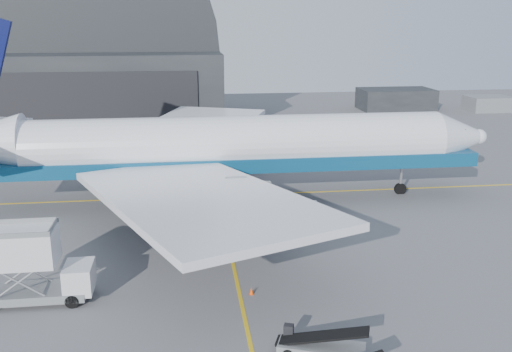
{
  "coord_description": "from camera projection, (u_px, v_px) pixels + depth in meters",
  "views": [
    {
      "loc": [
        -3.2,
        -34.75,
        17.25
      ],
      "look_at": [
        2.63,
        10.82,
        4.5
      ],
      "focal_mm": 40.0,
      "sensor_mm": 36.0,
      "label": 1
    }
  ],
  "objects": [
    {
      "name": "ground",
      "position": [
        238.0,
        285.0,
        38.22
      ],
      "size": [
        200.0,
        200.0,
        0.0
      ],
      "primitive_type": "plane",
      "color": "#565659",
      "rests_on": "ground"
    },
    {
      "name": "taxi_lines",
      "position": [
        224.0,
        220.0,
        50.32
      ],
      "size": [
        80.0,
        42.12,
        0.02
      ],
      "color": "gold",
      "rests_on": "ground"
    },
    {
      "name": "hangar",
      "position": [
        69.0,
        66.0,
        95.05
      ],
      "size": [
        50.0,
        28.3,
        28.0
      ],
      "color": "black",
      "rests_on": "ground"
    },
    {
      "name": "distant_bldg_a",
      "position": [
        395.0,
        109.0,
        111.69
      ],
      "size": [
        14.0,
        8.0,
        4.0
      ],
      "primitive_type": "cube",
      "color": "black",
      "rests_on": "ground"
    },
    {
      "name": "distant_bldg_b",
      "position": [
        487.0,
        111.0,
        109.94
      ],
      "size": [
        8.0,
        6.0,
        2.8
      ],
      "primitive_type": "cube",
      "color": "slate",
      "rests_on": "ground"
    },
    {
      "name": "airliner",
      "position": [
        215.0,
        147.0,
        54.3
      ],
      "size": [
        54.91,
        53.25,
        19.27
      ],
      "color": "white",
      "rests_on": "ground"
    },
    {
      "name": "catering_truck",
      "position": [
        30.0,
        266.0,
        35.32
      ],
      "size": [
        6.97,
        2.74,
        4.78
      ],
      "rotation": [
        0.0,
        0.0,
        0.0
      ],
      "color": "slate",
      "rests_on": "ground"
    },
    {
      "name": "pushback_tug",
      "position": [
        302.0,
        218.0,
        48.69
      ],
      "size": [
        4.74,
        3.06,
        2.08
      ],
      "rotation": [
        0.0,
        0.0,
        -0.1
      ],
      "color": "black",
      "rests_on": "ground"
    },
    {
      "name": "belt_loader_b",
      "position": [
        320.0,
        346.0,
        30.0
      ],
      "size": [
        4.9,
        3.04,
        1.85
      ],
      "rotation": [
        0.0,
        0.0,
        -0.36
      ],
      "color": "slate",
      "rests_on": "ground"
    },
    {
      "name": "traffic_cone",
      "position": [
        251.0,
        291.0,
        36.84
      ],
      "size": [
        0.32,
        0.32,
        0.46
      ],
      "color": "#E74307",
      "rests_on": "ground"
    }
  ]
}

